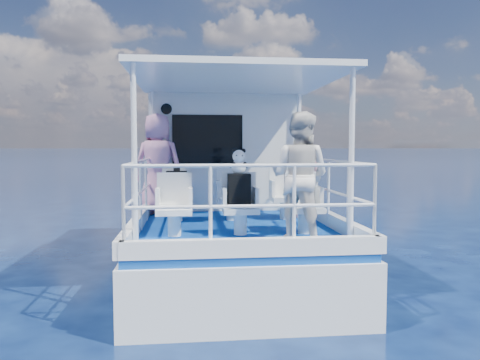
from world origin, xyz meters
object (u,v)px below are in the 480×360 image
(passenger_port_fwd, at_px, (158,164))
(panda, at_px, (239,161))
(passenger_stbd_aft, at_px, (300,177))
(backpack_center, at_px, (239,191))

(passenger_port_fwd, distance_m, panda, 2.48)
(passenger_port_fwd, distance_m, passenger_stbd_aft, 3.26)
(passenger_stbd_aft, height_order, backpack_center, passenger_stbd_aft)
(passenger_stbd_aft, relative_size, panda, 4.88)
(backpack_center, bearing_deg, passenger_stbd_aft, -30.78)
(passenger_stbd_aft, bearing_deg, backpack_center, 5.35)
(panda, bearing_deg, passenger_stbd_aft, -31.42)
(passenger_stbd_aft, distance_m, panda, 0.89)
(passenger_port_fwd, relative_size, backpack_center, 3.91)
(passenger_port_fwd, height_order, passenger_stbd_aft, passenger_port_fwd)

